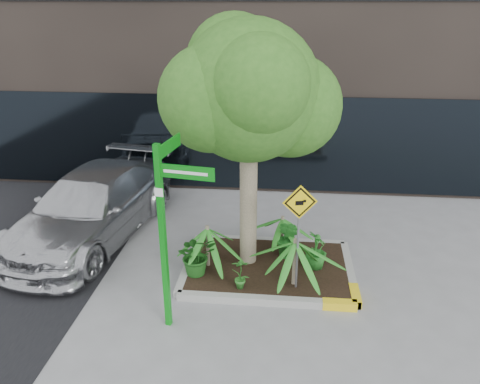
# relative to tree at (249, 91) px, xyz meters

# --- Properties ---
(ground) EXTENTS (80.00, 80.00, 0.00)m
(ground) POSITION_rel_tree_xyz_m (0.22, -0.47, -3.55)
(ground) COLOR gray
(ground) RESTS_ON ground
(planter) EXTENTS (3.35, 2.36, 0.15)m
(planter) POSITION_rel_tree_xyz_m (0.45, -0.19, -3.44)
(planter) COLOR #9E9E99
(planter) RESTS_ON ground
(tree) EXTENTS (3.24, 2.87, 4.86)m
(tree) POSITION_rel_tree_xyz_m (0.00, 0.00, 0.00)
(tree) COLOR tan
(tree) RESTS_ON ground
(palm_front) EXTENTS (1.05, 1.05, 1.17)m
(palm_front) POSITION_rel_tree_xyz_m (0.91, -0.78, -2.52)
(palm_front) COLOR tan
(palm_front) RESTS_ON ground
(palm_left) EXTENTS (0.98, 0.98, 1.08)m
(palm_left) POSITION_rel_tree_xyz_m (-0.77, -0.29, -2.59)
(palm_left) COLOR tan
(palm_left) RESTS_ON ground
(palm_back) EXTENTS (0.87, 0.87, 0.97)m
(palm_back) POSITION_rel_tree_xyz_m (0.67, 0.47, -2.67)
(palm_back) COLOR tan
(palm_back) RESTS_ON ground
(parked_car) EXTENTS (2.94, 5.42, 1.49)m
(parked_car) POSITION_rel_tree_xyz_m (-3.58, 0.96, -2.80)
(parked_car) COLOR #B3B4B8
(parked_car) RESTS_ON ground
(shrub_a) EXTENTS (0.95, 0.95, 0.82)m
(shrub_a) POSITION_rel_tree_xyz_m (-0.93, -0.61, -2.99)
(shrub_a) COLOR #1A5117
(shrub_a) RESTS_ON planter
(shrub_b) EXTENTS (0.52, 0.52, 0.75)m
(shrub_b) POSITION_rel_tree_xyz_m (1.34, -0.15, -3.02)
(shrub_b) COLOR #20691F
(shrub_b) RESTS_ON planter
(shrub_c) EXTENTS (0.36, 0.36, 0.63)m
(shrub_c) POSITION_rel_tree_xyz_m (-0.05, -1.02, -3.08)
(shrub_c) COLOR #286F22
(shrub_c) RESTS_ON planter
(shrub_d) EXTENTS (0.67, 0.67, 0.86)m
(shrub_d) POSITION_rel_tree_xyz_m (0.79, 0.15, -2.96)
(shrub_d) COLOR #1D661E
(shrub_d) RESTS_ON planter
(street_sign_post) EXTENTS (0.92, 1.01, 3.14)m
(street_sign_post) POSITION_rel_tree_xyz_m (-1.10, -1.92, -1.60)
(street_sign_post) COLOR #0C8B16
(street_sign_post) RESTS_ON ground
(cattle_sign) EXTENTS (0.61, 0.16, 2.01)m
(cattle_sign) POSITION_rel_tree_xyz_m (0.95, -0.87, -2.04)
(cattle_sign) COLOR slate
(cattle_sign) RESTS_ON ground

